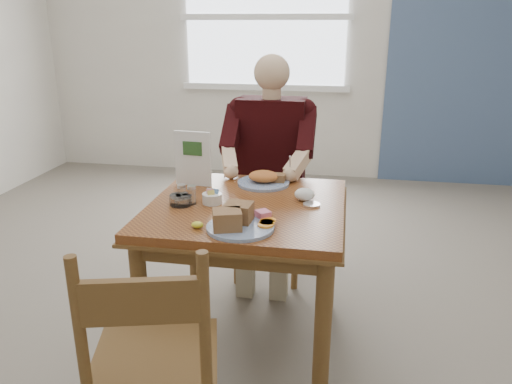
% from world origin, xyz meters
% --- Properties ---
extents(floor, '(6.00, 6.00, 0.00)m').
position_xyz_m(floor, '(0.00, 0.00, 0.00)').
color(floor, '#6F665A').
rests_on(floor, ground).
extents(wall_back, '(5.50, 0.00, 5.50)m').
position_xyz_m(wall_back, '(0.00, 3.00, 1.40)').
color(wall_back, silver).
rests_on(wall_back, ground).
extents(accent_panel, '(1.60, 0.02, 2.80)m').
position_xyz_m(accent_panel, '(1.60, 2.98, 1.40)').
color(accent_panel, '#445B7F').
rests_on(accent_panel, ground).
extents(lemon_wedge, '(0.05, 0.04, 0.03)m').
position_xyz_m(lemon_wedge, '(-0.14, -0.32, 0.76)').
color(lemon_wedge, yellow).
rests_on(lemon_wedge, table).
extents(napkin, '(0.11, 0.09, 0.06)m').
position_xyz_m(napkin, '(0.26, 0.09, 0.78)').
color(napkin, white).
rests_on(napkin, table).
extents(metal_dish, '(0.08, 0.08, 0.01)m').
position_xyz_m(metal_dish, '(0.30, 0.03, 0.76)').
color(metal_dish, silver).
rests_on(metal_dish, table).
extents(window, '(1.72, 0.04, 1.42)m').
position_xyz_m(window, '(-0.40, 2.97, 1.60)').
color(window, white).
rests_on(window, wall_back).
extents(table, '(0.92, 0.92, 0.75)m').
position_xyz_m(table, '(0.00, 0.00, 0.64)').
color(table, brown).
rests_on(table, ground).
extents(chair_far, '(0.42, 0.42, 0.95)m').
position_xyz_m(chair_far, '(0.00, 0.80, 0.48)').
color(chair_far, brown).
rests_on(chair_far, ground).
extents(chair_near, '(0.51, 0.51, 0.95)m').
position_xyz_m(chair_near, '(-0.15, -0.85, 0.48)').
color(chair_near, brown).
rests_on(chair_near, ground).
extents(diner, '(0.53, 0.56, 1.39)m').
position_xyz_m(diner, '(0.00, 0.71, 0.81)').
color(diner, tan).
rests_on(diner, chair_far).
extents(near_plate, '(0.32, 0.32, 0.09)m').
position_xyz_m(near_plate, '(0.02, -0.29, 0.78)').
color(near_plate, white).
rests_on(near_plate, table).
extents(far_plate, '(0.28, 0.28, 0.07)m').
position_xyz_m(far_plate, '(0.04, 0.30, 0.78)').
color(far_plate, white).
rests_on(far_plate, table).
extents(caddy, '(0.10, 0.10, 0.07)m').
position_xyz_m(caddy, '(-0.16, -0.02, 0.77)').
color(caddy, white).
rests_on(caddy, table).
extents(shakers, '(0.10, 0.06, 0.09)m').
position_xyz_m(shakers, '(-0.28, -0.04, 0.80)').
color(shakers, white).
rests_on(shakers, table).
extents(creamer, '(0.12, 0.12, 0.05)m').
position_xyz_m(creamer, '(-0.30, -0.07, 0.78)').
color(creamer, white).
rests_on(creamer, table).
extents(menu, '(0.19, 0.03, 0.28)m').
position_xyz_m(menu, '(-0.33, 0.23, 0.89)').
color(menu, white).
rests_on(menu, table).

